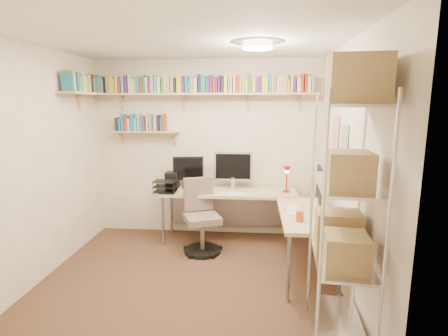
{
  "coord_description": "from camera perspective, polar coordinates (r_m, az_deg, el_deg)",
  "views": [
    {
      "loc": [
        0.68,
        -3.45,
        1.9
      ],
      "look_at": [
        0.34,
        0.55,
        1.15
      ],
      "focal_mm": 28.0,
      "sensor_mm": 36.0,
      "label": 1
    }
  ],
  "objects": [
    {
      "name": "wall_shelves",
      "position": [
        4.87,
        -8.23,
        12.03
      ],
      "size": [
        3.12,
        1.09,
        0.8
      ],
      "color": "tan",
      "rests_on": "ground"
    },
    {
      "name": "office_chair",
      "position": [
        4.56,
        -3.74,
        -8.69
      ],
      "size": [
        0.55,
        0.55,
        0.95
      ],
      "rotation": [
        0.0,
        0.0,
        0.4
      ],
      "color": "black",
      "rests_on": "ground"
    },
    {
      "name": "room_shell",
      "position": [
        3.53,
        -6.15,
        4.8
      ],
      "size": [
        3.24,
        3.04,
        2.52
      ],
      "color": "#C2B19E",
      "rests_on": "ground"
    },
    {
      "name": "ground",
      "position": [
        4.0,
        -5.77,
        -17.87
      ],
      "size": [
        3.2,
        3.2,
        0.0
      ],
      "primitive_type": "plane",
      "color": "#3F2D1B",
      "rests_on": "ground"
    },
    {
      "name": "wire_rack",
      "position": [
        2.69,
        19.44,
        -0.01
      ],
      "size": [
        0.49,
        0.89,
        2.21
      ],
      "rotation": [
        0.0,
        0.0,
        -0.09
      ],
      "color": "silver",
      "rests_on": "ground"
    },
    {
      "name": "corner_desk",
      "position": [
        4.56,
        2.29,
        -4.6
      ],
      "size": [
        2.2,
        1.82,
        1.24
      ],
      "color": "#D3B589",
      "rests_on": "ground"
    }
  ]
}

